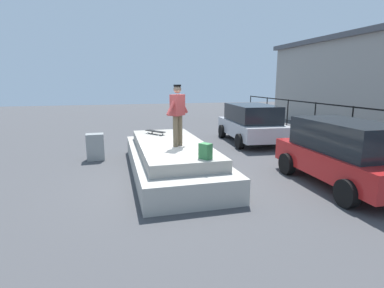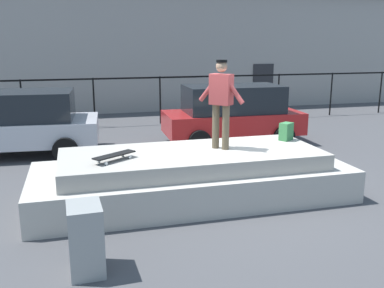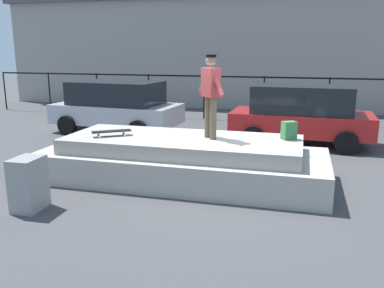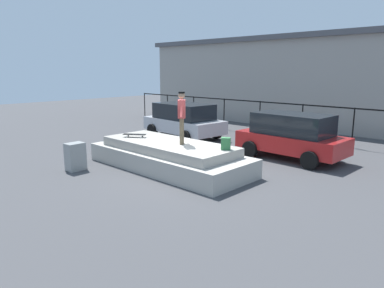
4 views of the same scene
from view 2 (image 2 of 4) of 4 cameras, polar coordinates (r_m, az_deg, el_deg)
ground_plane at (r=8.90m, az=5.83°, el=-6.33°), size 60.00×60.00×0.00m
concrete_ledge at (r=8.43m, az=0.02°, el=-4.32°), size 6.08×2.38×0.94m
skateboarder at (r=8.34m, az=3.88°, el=6.10°), size 0.73×0.78×1.73m
skateboard at (r=7.74m, az=-10.25°, el=-1.48°), size 0.80×0.64×0.12m
backpack at (r=9.41m, az=12.36°, el=1.62°), size 0.34×0.32×0.38m
car_silver_hatchback_near at (r=12.43m, az=-22.22°, el=2.76°), size 4.37×2.46×1.72m
car_red_hatchback_mid at (r=12.92m, az=5.39°, el=4.10°), size 4.09×2.13×1.74m
utility_box at (r=5.95m, az=-13.90°, el=-12.10°), size 0.46×0.61×0.94m
fence_row at (r=16.03m, az=-4.26°, el=7.15°), size 24.06×0.06×1.76m
warehouse_building at (r=23.09m, az=-7.91°, el=12.54°), size 27.54×9.32×5.37m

